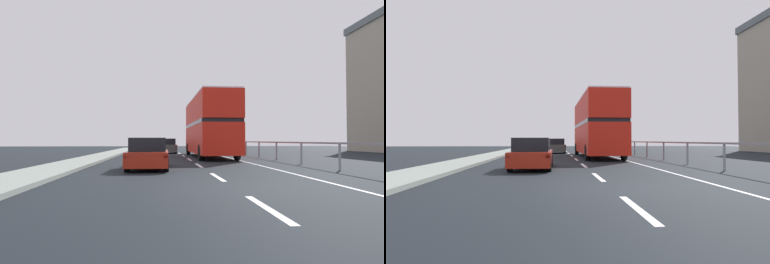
{
  "view_description": "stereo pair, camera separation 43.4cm",
  "coord_description": "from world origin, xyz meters",
  "views": [
    {
      "loc": [
        -1.99,
        -8.49,
        1.25
      ],
      "look_at": [
        -0.07,
        9.59,
        1.74
      ],
      "focal_mm": 29.26,
      "sensor_mm": 36.0,
      "label": 1
    },
    {
      "loc": [
        -1.56,
        -8.53,
        1.25
      ],
      "look_at": [
        -0.07,
        9.59,
        1.74
      ],
      "focal_mm": 29.26,
      "sensor_mm": 36.0,
      "label": 2
    }
  ],
  "objects": [
    {
      "name": "ground_plane",
      "position": [
        0.0,
        0.0,
        -0.05
      ],
      "size": [
        73.56,
        120.0,
        0.1
      ],
      "primitive_type": "cube",
      "color": "black"
    },
    {
      "name": "sedan_car_ahead",
      "position": [
        -1.25,
        21.98,
        0.68
      ],
      "size": [
        1.9,
        4.1,
        1.43
      ],
      "rotation": [
        0.0,
        0.0,
        0.03
      ],
      "color": "#4B504D",
      "rests_on": "ground"
    },
    {
      "name": "lane_paint_markings",
      "position": [
        1.85,
        8.23,
        0.0
      ],
      "size": [
        3.16,
        46.0,
        0.01
      ],
      "color": "silver",
      "rests_on": "ground"
    },
    {
      "name": "double_decker_bus_red",
      "position": [
        1.76,
        14.81,
        2.37
      ],
      "size": [
        2.63,
        11.08,
        4.43
      ],
      "rotation": [
        0.0,
        0.0,
        0.0
      ],
      "color": "red",
      "rests_on": "ground"
    },
    {
      "name": "hatchback_car_near",
      "position": [
        -2.44,
        5.52,
        0.65
      ],
      "size": [
        1.82,
        4.4,
        1.36
      ],
      "rotation": [
        0.0,
        0.0,
        -0.02
      ],
      "color": "#9C2012",
      "rests_on": "ground"
    },
    {
      "name": "bridge_side_railing",
      "position": [
        5.47,
        9.0,
        0.94
      ],
      "size": [
        0.1,
        42.0,
        1.17
      ],
      "color": "gray",
      "rests_on": "ground"
    }
  ]
}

